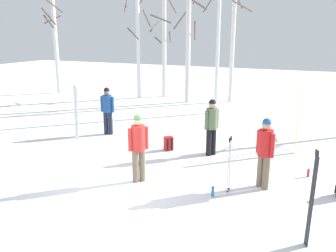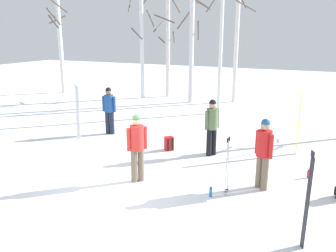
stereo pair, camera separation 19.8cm
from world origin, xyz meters
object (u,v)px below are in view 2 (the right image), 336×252
Objects in this scene: ski_pair_planted_1 at (307,202)px; water_bottle_1 at (308,174)px; birch_tree_1 at (142,42)px; birch_tree_5 at (221,32)px; birch_tree_2 at (168,47)px; birch_tree_3 at (192,45)px; backpack_1 at (169,144)px; birch_tree_4 at (237,30)px; person_4 at (264,150)px; person_1 at (212,124)px; person_0 at (137,144)px; person_3 at (109,108)px; birch_tree_0 at (60,40)px; ski_poles_0 at (227,164)px; ski_pair_planted_0 at (299,123)px; water_bottle_0 at (211,192)px; ski_pair_planted_2 at (78,112)px.

ski_pair_planted_1 is 8.06× the size of water_bottle_1.
birch_tree_5 is at bearing -20.81° from birch_tree_1.
birch_tree_3 reaches higher than birch_tree_2.
birch_tree_4 is (-0.21, 8.62, 3.47)m from backpack_1.
birch_tree_4 reaches higher than birch_tree_2.
person_4 is 12.64m from birch_tree_2.
person_1 is 10.16m from birch_tree_1.
person_1 is at bearing 68.15° from person_0.
backpack_1 is 9.30m from birch_tree_4.
person_1 is 1.00× the size of person_3.
birch_tree_0 reaches higher than person_4.
ski_poles_0 is 0.20× the size of birch_tree_5.
person_3 is 7.05m from water_bottle_1.
person_0 is at bearing -131.47° from ski_pair_planted_0.
birch_tree_5 is (-2.40, 8.24, 3.50)m from water_bottle_0.
ski_pair_planted_1 reaches higher than water_bottle_1.
ski_pair_planted_1 is 10.78m from birch_tree_5.
birch_tree_3 is (-5.43, 9.16, 2.00)m from person_4.
ski_pair_planted_2 is at bearing 157.63° from water_bottle_0.
birch_tree_1 is (-6.55, 7.48, 2.11)m from person_1.
water_bottle_0 is 9.27m from birch_tree_5.
backpack_1 is (-1.35, -0.13, -0.77)m from person_1.
water_bottle_0 is at bearing -37.19° from birch_tree_0.
birch_tree_5 is (2.08, -1.85, 0.63)m from birch_tree_3.
ski_pair_planted_2 reaches higher than person_1.
birch_tree_1 is (-7.43, 10.15, 2.98)m from water_bottle_0.
person_0 reaches higher than backpack_1.
person_0 reaches higher than water_bottle_1.
birch_tree_2 is 4.92m from birch_tree_5.
ski_poles_0 is 0.23× the size of birch_tree_1.
birch_tree_1 is (-5.20, 7.61, 2.88)m from backpack_1.
person_0 and person_3 have the same top height.
ski_pair_planted_0 is at bearing 71.80° from ski_poles_0.
water_bottle_0 is (0.88, -2.67, -0.87)m from person_1.
water_bottle_1 is (4.15, -0.47, -0.11)m from backpack_1.
ski_pair_planted_2 is 0.27× the size of birch_tree_4.
person_3 is at bearing -70.22° from birch_tree_1.
backpack_1 is at bearing -174.62° from person_1.
birch_tree_0 is 1.03× the size of birch_tree_1.
ski_pair_planted_0 is 3.76m from ski_poles_0.
ski_poles_0 is 11.10m from birch_tree_3.
ski_pair_planted_0 is 0.32× the size of birch_tree_3.
person_3 is at bearing 171.30° from person_1.
birch_tree_0 reaches higher than person_3.
ski_pair_planted_2 reaches higher than ski_poles_0.
birch_tree_3 is (-5.92, 6.21, 2.01)m from ski_pair_planted_0.
person_3 is 7.10m from birch_tree_3.
water_bottle_0 is 11.98m from birch_tree_4.
person_0 is 4.28m from ski_pair_planted_2.
birch_tree_4 is (3.13, 8.87, 2.74)m from ski_pair_planted_2.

